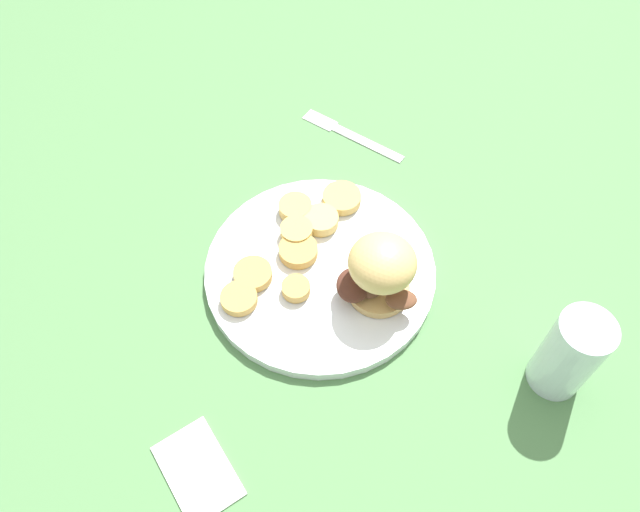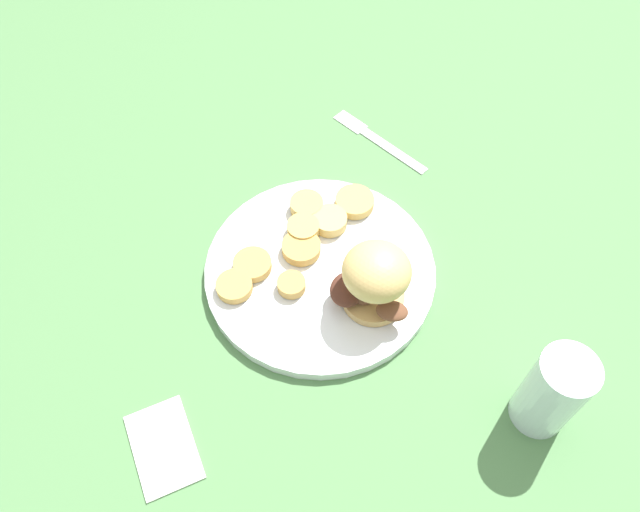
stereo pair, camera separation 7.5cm
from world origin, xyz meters
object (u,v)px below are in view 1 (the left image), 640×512
Objects in this scene: sandwich at (380,270)px; drinking_glass at (569,354)px; fork at (351,135)px; dinner_plate at (320,270)px.

sandwich is 0.89× the size of drinking_glass.
drinking_glass is (-0.45, 0.11, 0.06)m from fork.
dinner_plate is 0.26m from fork.
dinner_plate reaches higher than fork.
sandwich is at bearing 18.53° from drinking_glass.
dinner_plate is at bearing 17.74° from sandwich.
drinking_glass is (-0.22, -0.07, -0.01)m from sandwich.
fork is (0.15, -0.21, -0.01)m from dinner_plate.
sandwich is at bearing -162.26° from dinner_plate.
sandwich reaches higher than fork.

